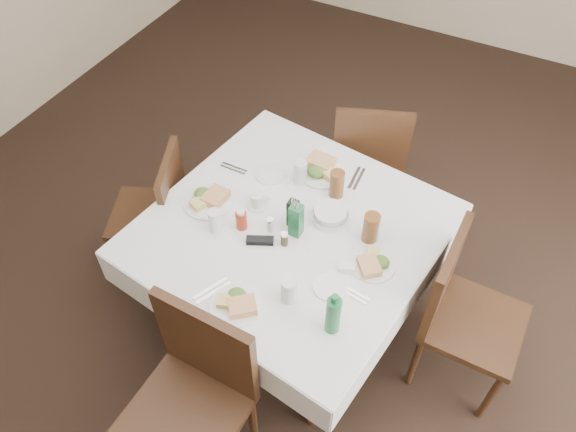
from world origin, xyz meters
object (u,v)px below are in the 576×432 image
Objects in this scene: chair_south at (196,388)px; ketchup_bottle at (241,219)px; water_w at (215,220)px; chair_west at (159,207)px; oil_cruet_green at (296,219)px; chair_east at (460,307)px; water_s at (289,290)px; bread_basket at (330,215)px; oil_cruet_dark at (293,212)px; dining_table at (291,236)px; chair_north at (369,153)px; water_e at (373,226)px; green_bottle at (333,315)px; coffee_mug at (258,200)px; water_n at (300,172)px.

chair_south is 8.27× the size of ketchup_bottle.
chair_south reaches higher than water_w.
chair_west is 3.52× the size of oil_cruet_green.
water_s is at bearing -147.16° from chair_east.
oil_cruet_dark is at bearing -142.06° from bread_basket.
dining_table is 0.24m from bread_basket.
chair_west reaches higher than ketchup_bottle.
dining_table is 6.29× the size of oil_cruet_green.
chair_north is at bearing 87.52° from chair_south.
water_w is (-0.41, -1.13, 0.27)m from chair_north.
dining_table is 0.17m from oil_cruet_dark.
oil_cruet_dark reaches higher than bread_basket.
water_s is at bearing -109.84° from water_e.
chair_west is 0.93m from oil_cruet_dark.
chair_east reaches higher than water_w.
green_bottle is at bearing -26.24° from ketchup_bottle.
dining_table is 13.65× the size of coffee_mug.
chair_north is at bearing 70.05° from water_w.
green_bottle reaches higher than chair_north.
chair_south is 1.26m from water_n.
oil_cruet_green is (-0.88, -0.10, 0.30)m from chair_east.
oil_cruet_dark is at bearing 32.33° from water_w.
chair_north is 1.09× the size of chair_west.
oil_cruet_dark is at bearing 133.10° from green_bottle.
chair_north is 7.08× the size of water_s.
chair_north is at bearing 95.88° from bread_basket.
water_w is at bearing -114.43° from coffee_mug.
chair_north is 1.37m from water_s.
chair_south reaches higher than water_e.
chair_south reaches higher than dining_table.
bread_basket is at bearing 56.10° from oil_cruet_green.
green_bottle is (0.05, -0.59, 0.04)m from water_e.
chair_north reaches higher than dining_table.
chair_south is 7.50× the size of water_n.
chair_east is at bearing 11.83° from water_w.
chair_south reaches higher than chair_east.
oil_cruet_green reaches higher than chair_east.
dining_table is at bearing 2.27° from chair_west.
bread_basket is 0.22m from oil_cruet_green.
water_e is at bearing 8.51° from coffee_mug.
chair_east is at bearing 1.11° from coffee_mug.
chair_east is at bearing 9.55° from ketchup_bottle.
oil_cruet_green reaches higher than oil_cruet_dark.
ketchup_bottle is at bearing -89.31° from coffee_mug.
ketchup_bottle is (-0.61, -0.26, -0.01)m from water_e.
chair_west is 6.52× the size of water_s.
chair_east is 8.50× the size of coffee_mug.
oil_cruet_dark is (-0.19, 0.42, 0.02)m from water_s.
oil_cruet_dark is 0.84× the size of oil_cruet_green.
chair_north is 0.97m from coffee_mug.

